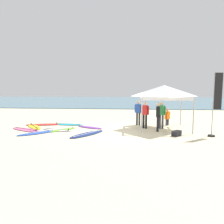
# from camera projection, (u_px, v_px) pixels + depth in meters

# --- Properties ---
(ground_plane) EXTENTS (80.00, 80.00, 0.00)m
(ground_plane) POSITION_uv_depth(u_px,v_px,m) (121.00, 131.00, 12.16)
(ground_plane) COLOR beige
(sea) EXTENTS (80.00, 36.00, 0.10)m
(sea) POSITION_uv_depth(u_px,v_px,m) (128.00, 101.00, 42.99)
(sea) COLOR #568499
(sea) RESTS_ON ground
(canopy_tent) EXTENTS (2.98, 2.98, 2.75)m
(canopy_tent) POSITION_uv_depth(u_px,v_px,m) (164.00, 91.00, 12.74)
(canopy_tent) COLOR #B7B7BC
(canopy_tent) RESTS_ON ground
(surfboard_purple) EXTENTS (1.96, 1.37, 0.19)m
(surfboard_purple) POSITION_uv_depth(u_px,v_px,m) (90.00, 127.00, 13.31)
(surfboard_purple) COLOR purple
(surfboard_purple) RESTS_ON ground
(surfboard_pink) EXTENTS (2.47, 1.70, 0.19)m
(surfboard_pink) POSITION_uv_depth(u_px,v_px,m) (26.00, 129.00, 12.55)
(surfboard_pink) COLOR pink
(surfboard_pink) RESTS_ON ground
(surfboard_lime) EXTENTS (1.53, 1.79, 0.19)m
(surfboard_lime) POSITION_uv_depth(u_px,v_px,m) (63.00, 130.00, 12.54)
(surfboard_lime) COLOR #7AD12D
(surfboard_lime) RESTS_ON ground
(surfboard_red) EXTENTS (2.64, 1.22, 0.19)m
(surfboard_red) POSITION_uv_depth(u_px,v_px,m) (45.00, 124.00, 14.37)
(surfboard_red) COLOR red
(surfboard_red) RESTS_ON ground
(surfboard_cyan) EXTENTS (2.22, 0.76, 0.19)m
(surfboard_cyan) POSITION_uv_depth(u_px,v_px,m) (68.00, 124.00, 14.37)
(surfboard_cyan) COLOR #23B2CC
(surfboard_cyan) RESTS_ON ground
(surfboard_navy) EXTENTS (1.91, 2.50, 0.19)m
(surfboard_navy) POSITION_uv_depth(u_px,v_px,m) (87.00, 134.00, 11.32)
(surfboard_navy) COLOR navy
(surfboard_navy) RESTS_ON ground
(surfboard_blue) EXTENTS (2.02, 2.02, 0.19)m
(surfboard_blue) POSITION_uv_depth(u_px,v_px,m) (38.00, 133.00, 11.62)
(surfboard_blue) COLOR blue
(surfboard_blue) RESTS_ON ground
(surfboard_white) EXTENTS (2.16, 1.19, 0.19)m
(surfboard_white) POSITION_uv_depth(u_px,v_px,m) (57.00, 130.00, 12.48)
(surfboard_white) COLOR white
(surfboard_white) RESTS_ON ground
(surfboard_yellow) EXTENTS (1.85, 2.10, 0.19)m
(surfboard_yellow) POSITION_uv_depth(u_px,v_px,m) (34.00, 127.00, 13.52)
(surfboard_yellow) COLOR yellow
(surfboard_yellow) RESTS_ON ground
(person_green) EXTENTS (0.50, 0.36, 1.71)m
(person_green) POSITION_uv_depth(u_px,v_px,m) (161.00, 113.00, 12.92)
(person_green) COLOR #383842
(person_green) RESTS_ON ground
(person_red) EXTENTS (0.49, 0.37, 1.71)m
(person_red) POSITION_uv_depth(u_px,v_px,m) (145.00, 113.00, 13.03)
(person_red) COLOR black
(person_red) RESTS_ON ground
(person_blue) EXTENTS (0.51, 0.34, 1.71)m
(person_blue) POSITION_uv_depth(u_px,v_px,m) (138.00, 111.00, 14.11)
(person_blue) COLOR #2D2D33
(person_blue) RESTS_ON ground
(person_black) EXTENTS (0.27, 0.55, 1.71)m
(person_black) POSITION_uv_depth(u_px,v_px,m) (158.00, 115.00, 12.06)
(person_black) COLOR black
(person_black) RESTS_ON ground
(person_orange) EXTENTS (0.40, 0.44, 1.20)m
(person_orange) POSITION_uv_depth(u_px,v_px,m) (167.00, 116.00, 14.10)
(person_orange) COLOR #383842
(person_orange) RESTS_ON ground
(banner_flag) EXTENTS (0.60, 0.36, 3.40)m
(banner_flag) POSITION_uv_depth(u_px,v_px,m) (215.00, 107.00, 10.68)
(banner_flag) COLOR #99999E
(banner_flag) RESTS_ON ground
(gear_bag_near_tent) EXTENTS (0.61, 0.67, 0.28)m
(gear_bag_near_tent) POSITION_uv_depth(u_px,v_px,m) (177.00, 133.00, 10.98)
(gear_bag_near_tent) COLOR #232328
(gear_bag_near_tent) RESTS_ON ground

